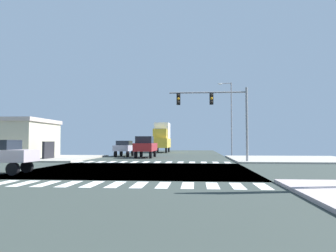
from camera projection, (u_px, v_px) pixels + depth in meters
name	position (u px, v px, depth m)	size (l,w,h in m)	color
ground	(140.00, 170.00, 20.76)	(90.00, 90.00, 0.05)	#2F3833
sidewalk_corner_ne	(293.00, 159.00, 31.58)	(12.00, 12.00, 0.14)	#A09B91
sidewalk_corner_nw	(37.00, 158.00, 33.82)	(12.00, 12.00, 0.14)	#9B9589
crosswalk_near	(104.00, 184.00, 13.51)	(13.50, 2.00, 0.01)	white
crosswalk_far	(152.00, 162.00, 28.04)	(13.50, 2.00, 0.01)	white
traffic_signal_mast	(216.00, 107.00, 27.74)	(6.71, 0.55, 6.42)	gray
street_lamp	(230.00, 113.00, 40.81)	(1.78, 0.32, 9.26)	gray
sedan_crossing_2	(150.00, 145.00, 60.24)	(1.80, 4.30, 1.88)	black
sedan_queued_3	(124.00, 147.00, 38.84)	(1.80, 4.30, 1.88)	black
box_truck_leading_1	(162.00, 137.00, 53.05)	(2.40, 7.20, 4.85)	black
pickup_trailing_1	(146.00, 146.00, 35.87)	(2.00, 5.10, 2.35)	black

